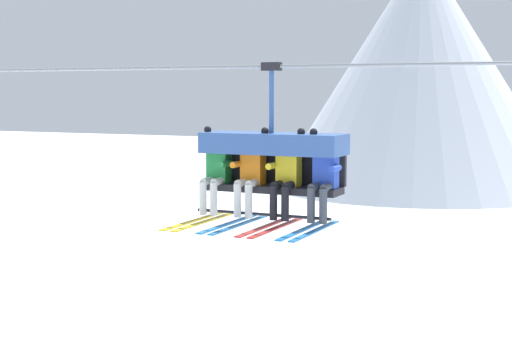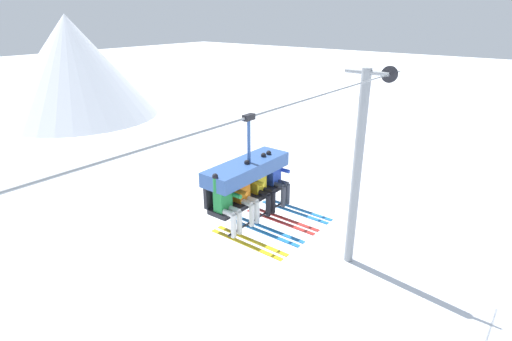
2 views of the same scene
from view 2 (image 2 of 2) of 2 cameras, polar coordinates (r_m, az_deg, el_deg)
name	(u,v)px [view 2 (image 2 of 2)]	position (r m, az deg, el deg)	size (l,w,h in m)	color
mountain_peak_central	(73,67)	(42.48, -24.73, 13.23)	(14.85, 14.85, 9.45)	white
lift_tower_far	(358,167)	(15.50, 14.33, 0.45)	(0.36, 1.88, 7.91)	gray
lift_cable	(194,134)	(6.87, -8.91, 5.17)	(19.84, 0.05, 0.05)	gray
chairlift_chair	(246,175)	(8.35, -1.38, -0.62)	(2.10, 0.74, 2.16)	#232328
skier_green	(227,203)	(7.75, -4.11, -4.71)	(0.48, 1.70, 1.34)	#23843D
skier_orange	(246,194)	(8.13, -1.44, -3.33)	(0.48, 1.70, 1.34)	orange
skier_yellow	(263,185)	(8.53, 0.95, -2.08)	(0.48, 1.70, 1.34)	yellow
skier_blue	(278,177)	(8.95, 3.10, -0.95)	(0.48, 1.70, 1.34)	#2847B7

